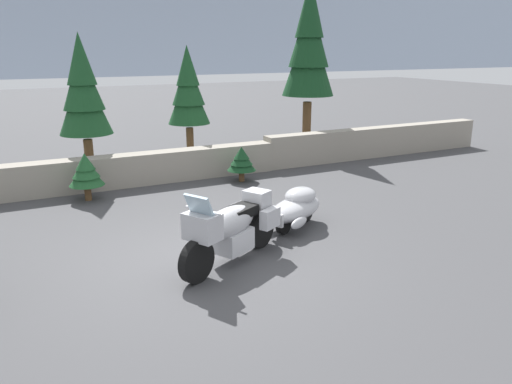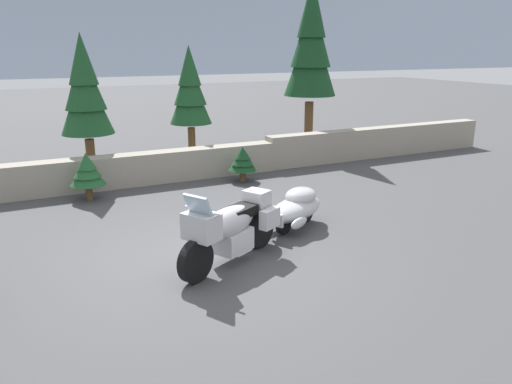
# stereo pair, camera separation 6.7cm
# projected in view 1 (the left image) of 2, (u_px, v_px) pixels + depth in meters

# --- Properties ---
(ground_plane) EXTENTS (80.00, 80.00, 0.00)m
(ground_plane) POSITION_uv_depth(u_px,v_px,m) (198.00, 261.00, 8.07)
(ground_plane) COLOR #424244
(stone_guard_wall) EXTENTS (24.00, 0.54, 0.93)m
(stone_guard_wall) POSITION_uv_depth(u_px,v_px,m) (135.00, 168.00, 12.49)
(stone_guard_wall) COLOR gray
(stone_guard_wall) RESTS_ON ground
(distant_ridgeline) EXTENTS (240.00, 80.00, 16.00)m
(distant_ridgeline) POSITION_uv_depth(u_px,v_px,m) (10.00, 21.00, 87.55)
(distant_ridgeline) COLOR #99A8BF
(distant_ridgeline) RESTS_ON ground
(touring_motorcycle) EXTENTS (2.10, 1.39, 1.33)m
(touring_motorcycle) POSITION_uv_depth(u_px,v_px,m) (231.00, 227.00, 7.84)
(touring_motorcycle) COLOR black
(touring_motorcycle) RESTS_ON ground
(car_shaped_trailer) EXTENTS (2.11, 1.37, 0.76)m
(car_shaped_trailer) POSITION_uv_depth(u_px,v_px,m) (296.00, 207.00, 9.50)
(car_shaped_trailer) COLOR black
(car_shaped_trailer) RESTS_ON ground
(pine_tree_tall) EXTENTS (1.71, 1.71, 5.57)m
(pine_tree_tall) POSITION_uv_depth(u_px,v_px,m) (309.00, 43.00, 16.09)
(pine_tree_tall) COLOR brown
(pine_tree_tall) RESTS_ON ground
(pine_tree_secondary) EXTENTS (1.27, 1.27, 3.45)m
(pine_tree_secondary) POSITION_uv_depth(u_px,v_px,m) (188.00, 89.00, 14.86)
(pine_tree_secondary) COLOR brown
(pine_tree_secondary) RESTS_ON ground
(pine_tree_far_right) EXTENTS (1.33, 1.33, 3.74)m
(pine_tree_far_right) POSITION_uv_depth(u_px,v_px,m) (83.00, 90.00, 12.43)
(pine_tree_far_right) COLOR brown
(pine_tree_far_right) RESTS_ON ground
(pine_sapling_near) EXTENTS (0.75, 0.75, 0.91)m
(pine_sapling_near) POSITION_uv_depth(u_px,v_px,m) (242.00, 160.00, 12.77)
(pine_sapling_near) COLOR brown
(pine_sapling_near) RESTS_ON ground
(pine_sapling_farther) EXTENTS (0.79, 0.79, 1.09)m
(pine_sapling_farther) POSITION_uv_depth(u_px,v_px,m) (86.00, 171.00, 11.13)
(pine_sapling_farther) COLOR brown
(pine_sapling_farther) RESTS_ON ground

